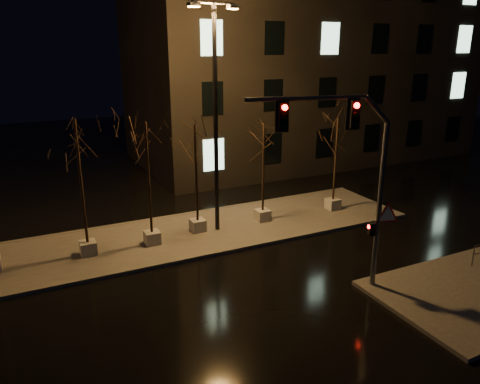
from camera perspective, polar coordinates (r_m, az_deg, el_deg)
ground at (r=16.86m, az=0.36°, el=-12.63°), size 90.00×90.00×0.00m
median at (r=21.80m, az=-6.70°, el=-5.21°), size 22.00×5.00×0.15m
sidewalk_corner at (r=18.91m, az=26.83°, el=-10.88°), size 7.00×5.00×0.15m
building at (r=37.20m, az=7.67°, el=15.95°), size 25.00×12.00×15.00m
tree_1 at (r=19.25m, az=-19.17°, el=4.76°), size 1.80×1.80×5.77m
tree_2 at (r=19.68m, az=-11.29°, el=5.01°), size 1.80×1.80×5.48m
tree_3 at (r=20.85m, az=-5.43°, el=5.24°), size 1.80×1.80×5.13m
tree_4 at (r=22.13m, az=2.90°, el=5.62°), size 1.80×1.80×4.93m
tree_5 at (r=24.27m, az=11.73°, el=6.33°), size 1.80×1.80×4.93m
traffic_signal_mast at (r=15.89m, az=13.58°, el=3.02°), size 5.42×1.47×6.81m
streetlight_main at (r=20.67m, az=-3.01°, el=10.42°), size 2.48×0.87×9.98m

